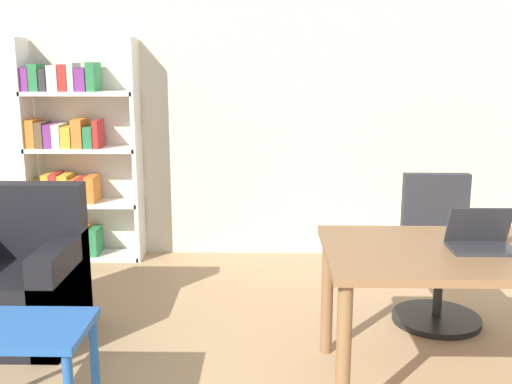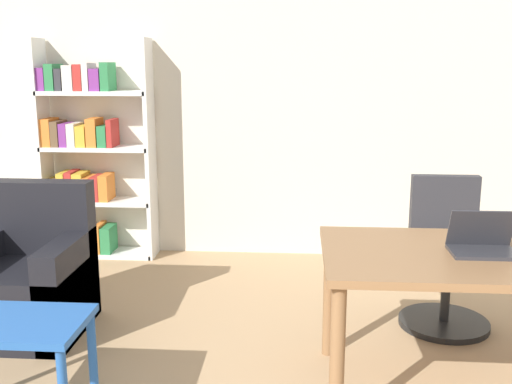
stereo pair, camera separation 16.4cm
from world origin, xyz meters
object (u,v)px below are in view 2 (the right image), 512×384
Objects in this scene: office_chair at (445,262)px; bookshelf at (87,161)px; armchair at (27,283)px; side_table_blue at (14,338)px; desk at (469,272)px; laptop at (482,243)px.

bookshelf is (-2.82, 1.25, 0.43)m from office_chair.
armchair is at bearing -173.38° from office_chair.
bookshelf is at bearing 101.88° from side_table_blue.
armchair reaches higher than desk.
armchair is at bearing -85.33° from bookshelf.
office_chair reaches higher than desk.
side_table_blue is 0.35× the size of bookshelf.
office_chair is (0.05, 0.89, -0.40)m from laptop.
office_chair is 2.71m from armchair.
office_chair reaches higher than armchair.
bookshelf reaches higher than desk.
bookshelf reaches higher than side_table_blue.
bookshelf is (-0.54, 2.56, 0.41)m from side_table_blue.
office_chair is 1.04× the size of armchair.
desk is 4.56× the size of laptop.
side_table_blue is at bearing -169.07° from laptop.
bookshelf is at bearing 142.40° from laptop.
desk is at bearing 11.13° from side_table_blue.
office_chair is at bearing -23.82° from bookshelf.
desk is 0.77× the size of bookshelf.
armchair is (-2.59, 0.58, -0.35)m from desk.
bookshelf is (-2.77, 2.13, 0.04)m from laptop.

